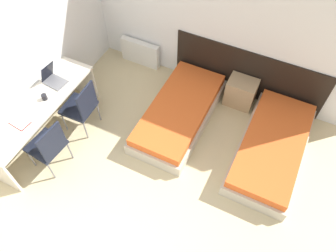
# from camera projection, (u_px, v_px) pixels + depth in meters

# --- Properties ---
(wall_back) EXTENTS (5.28, 0.05, 2.70)m
(wall_back) POSITION_uv_depth(u_px,v_px,m) (215.00, 19.00, 5.09)
(wall_back) COLOR white
(wall_back) RESTS_ON ground_plane
(wall_left) EXTENTS (0.05, 4.63, 2.70)m
(wall_left) POSITION_uv_depth(u_px,v_px,m) (27.00, 48.00, 4.68)
(wall_left) COLOR white
(wall_left) RESTS_ON ground_plane
(headboard_panel) EXTENTS (2.63, 0.03, 0.96)m
(headboard_panel) POSITION_uv_depth(u_px,v_px,m) (247.00, 75.00, 5.58)
(headboard_panel) COLOR black
(headboard_panel) RESTS_ON ground_plane
(bed_near_window) EXTENTS (0.95, 2.02, 0.37)m
(bed_near_window) POSITION_uv_depth(u_px,v_px,m) (179.00, 113.00, 5.48)
(bed_near_window) COLOR beige
(bed_near_window) RESTS_ON ground_plane
(bed_near_door) EXTENTS (0.95, 2.02, 0.37)m
(bed_near_door) POSITION_uv_depth(u_px,v_px,m) (272.00, 148.00, 5.06)
(bed_near_door) COLOR beige
(bed_near_door) RESTS_ON ground_plane
(nightstand) EXTENTS (0.49, 0.37, 0.51)m
(nightstand) POSITION_uv_depth(u_px,v_px,m) (241.00, 92.00, 5.65)
(nightstand) COLOR tan
(nightstand) RESTS_ON ground_plane
(radiator) EXTENTS (0.77, 0.12, 0.50)m
(radiator) POSITION_uv_depth(u_px,v_px,m) (140.00, 53.00, 6.26)
(radiator) COLOR silver
(radiator) RESTS_ON ground_plane
(desk) EXTENTS (0.59, 2.07, 0.76)m
(desk) POSITION_uv_depth(u_px,v_px,m) (40.00, 111.00, 4.96)
(desk) COLOR beige
(desk) RESTS_ON ground_plane
(chair_near_laptop) EXTENTS (0.48, 0.48, 0.96)m
(chair_near_laptop) POSITION_uv_depth(u_px,v_px,m) (81.00, 106.00, 5.11)
(chair_near_laptop) COLOR black
(chair_near_laptop) RESTS_ON ground_plane
(chair_near_notebook) EXTENTS (0.51, 0.51, 0.96)m
(chair_near_notebook) POSITION_uv_depth(u_px,v_px,m) (48.00, 145.00, 4.67)
(chair_near_notebook) COLOR black
(chair_near_notebook) RESTS_ON ground_plane
(laptop) EXTENTS (0.36, 0.27, 0.33)m
(laptop) POSITION_uv_depth(u_px,v_px,m) (53.00, 78.00, 5.05)
(laptop) COLOR slate
(laptop) RESTS_ON desk
(open_notebook) EXTENTS (0.30, 0.22, 0.02)m
(open_notebook) POSITION_uv_depth(u_px,v_px,m) (20.00, 122.00, 4.62)
(open_notebook) COLOR #B21E1E
(open_notebook) RESTS_ON desk
(mug) EXTENTS (0.08, 0.08, 0.09)m
(mug) POSITION_uv_depth(u_px,v_px,m) (44.00, 97.00, 4.85)
(mug) COLOR black
(mug) RESTS_ON desk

